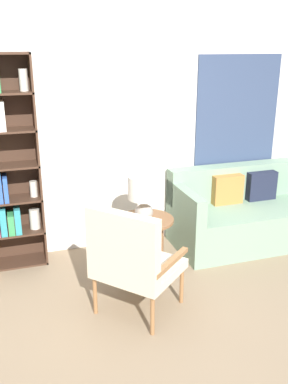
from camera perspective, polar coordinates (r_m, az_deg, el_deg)
name	(u,v)px	position (r m, az deg, el deg)	size (l,w,h in m)	color
ground_plane	(171,355)	(3.46, 3.61, -20.82)	(14.00, 14.00, 0.00)	#847056
wall_back	(108,129)	(4.69, -4.77, 8.40)	(6.40, 0.08, 2.70)	silver
armchair	(131,257)	(3.56, -1.75, -8.71)	(0.88, 0.89, 0.99)	olive
couch	(248,214)	(5.16, 13.66, -2.88)	(1.77, 0.84, 0.87)	gray
side_table	(146,224)	(4.31, 0.24, -4.27)	(0.57, 0.57, 0.56)	brown
table_lamp	(144,192)	(4.16, 0.00, -0.03)	(0.31, 0.31, 0.46)	#A59E93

